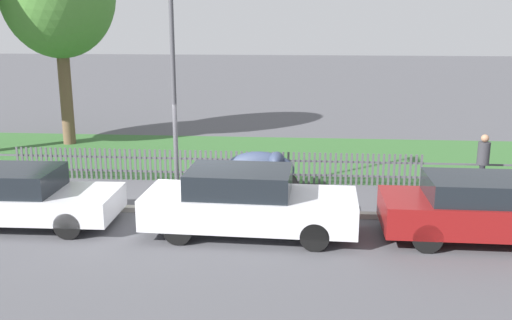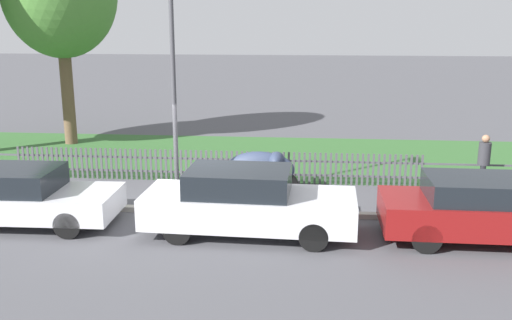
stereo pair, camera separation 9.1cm
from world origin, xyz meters
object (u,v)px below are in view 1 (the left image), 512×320
object	(u,v)px
parked_car_black_saloon	(247,202)
pedestrian_by_lamp	(483,160)
covered_motorcycle	(262,169)
parked_car_navy_estate	(485,209)
street_lamp	(172,55)
parked_car_silver_hatchback	(20,197)

from	to	relation	value
parked_car_black_saloon	pedestrian_by_lamp	world-z (taller)	pedestrian_by_lamp
covered_motorcycle	pedestrian_by_lamp	bearing A→B (deg)	10.28
parked_car_black_saloon	parked_car_navy_estate	bearing A→B (deg)	2.66
parked_car_black_saloon	pedestrian_by_lamp	bearing A→B (deg)	33.48
street_lamp	parked_car_silver_hatchback	bearing A→B (deg)	-154.67
parked_car_navy_estate	parked_car_silver_hatchback	bearing A→B (deg)	-179.87
parked_car_navy_estate	street_lamp	size ratio (longest dim) A/B	0.73
covered_motorcycle	parked_car_black_saloon	bearing A→B (deg)	-89.49
covered_motorcycle	street_lamp	distance (m)	3.74
parked_car_silver_hatchback	parked_car_navy_estate	xyz separation A→B (m)	(9.91, -0.08, 0.04)
parked_car_navy_estate	covered_motorcycle	bearing A→B (deg)	150.87
street_lamp	parked_car_navy_estate	bearing A→B (deg)	-13.13
parked_car_navy_estate	pedestrian_by_lamp	size ratio (longest dim) A/B	2.75
covered_motorcycle	parked_car_navy_estate	bearing A→B (deg)	-27.31
parked_car_black_saloon	parked_car_navy_estate	size ratio (longest dim) A/B	1.06
parked_car_silver_hatchback	parked_car_navy_estate	world-z (taller)	parked_car_navy_estate
pedestrian_by_lamp	parked_car_navy_estate	bearing A→B (deg)	0.02
parked_car_silver_hatchback	parked_car_navy_estate	distance (m)	9.91
parked_car_silver_hatchback	parked_car_navy_estate	bearing A→B (deg)	-1.65
covered_motorcycle	pedestrian_by_lamp	xyz separation A→B (m)	(5.74, 0.79, 0.17)
parked_car_black_saloon	parked_car_silver_hatchback	bearing A→B (deg)	-179.45
parked_car_silver_hatchback	street_lamp	size ratio (longest dim) A/B	0.72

